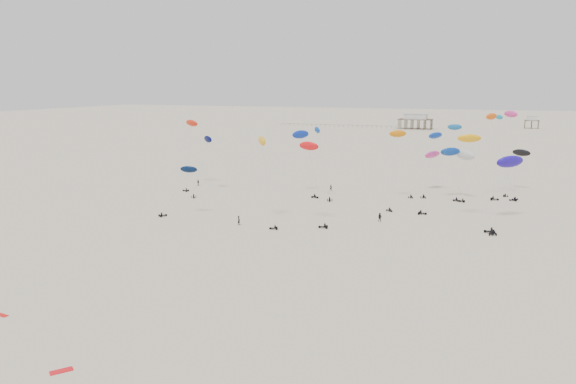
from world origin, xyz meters
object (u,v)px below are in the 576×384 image
at_px(pavilion_main, 415,122).
at_px(rig_0, 205,150).
at_px(pavilion_small, 532,123).
at_px(rig_4, 396,147).
at_px(spectator_0, 239,225).
at_px(rig_9, 312,164).

height_order(pavilion_main, rig_0, rig_0).
distance_m(pavilion_small, rig_4, 263.72).
height_order(rig_0, spectator_0, rig_0).
distance_m(pavilion_small, spectator_0, 303.02).
height_order(rig_0, rig_4, rig_4).
relative_size(pavilion_main, rig_0, 1.26).
distance_m(rig_4, rig_9, 31.09).
relative_size(rig_0, rig_9, 0.98).
distance_m(pavilion_main, rig_0, 236.12).
xyz_separation_m(pavilion_main, rig_0, (-23.44, -234.85, 6.84)).
height_order(rig_0, rig_9, rig_9).
xyz_separation_m(rig_4, rig_9, (-12.18, -28.59, -0.92)).
relative_size(pavilion_main, rig_4, 1.00).
bearing_deg(rig_4, pavilion_small, -142.40).
bearing_deg(rig_9, pavilion_main, -10.79).
bearing_deg(pavilion_main, rig_0, -95.70).
xyz_separation_m(pavilion_small, rig_0, (-93.44, -264.85, 7.57)).
xyz_separation_m(rig_0, rig_4, (49.54, 5.00, 2.32)).
xyz_separation_m(pavilion_small, rig_9, (-56.08, -288.44, 8.98)).
bearing_deg(pavilion_small, rig_4, -99.59).
relative_size(pavilion_main, rig_9, 1.23).
height_order(pavilion_main, rig_9, rig_9).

